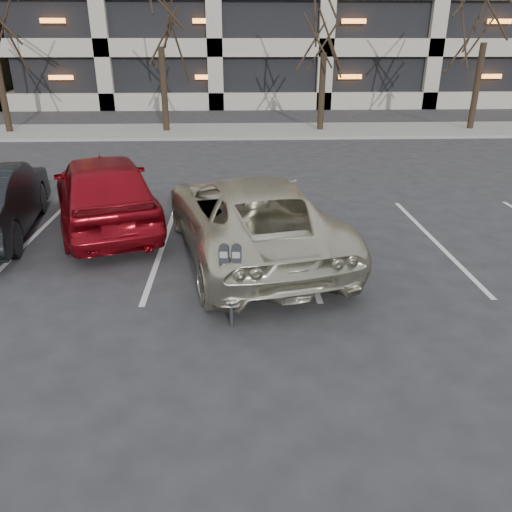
% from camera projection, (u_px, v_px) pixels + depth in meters
% --- Properties ---
extents(ground, '(140.00, 140.00, 0.00)m').
position_uv_depth(ground, '(232.00, 296.00, 8.08)').
color(ground, '#28282B').
rests_on(ground, ground).
extents(sidewalk, '(80.00, 4.00, 0.12)m').
position_uv_depth(sidewalk, '(233.00, 131.00, 22.75)').
color(sidewalk, gray).
rests_on(sidewalk, ground).
extents(stall_lines, '(16.90, 5.20, 0.00)m').
position_uv_depth(stall_lines, '(163.00, 245.00, 10.14)').
color(stall_lines, silver).
rests_on(stall_lines, ground).
extents(parking_meter, '(0.33, 0.15, 1.25)m').
position_uv_depth(parking_meter, '(230.00, 266.00, 6.86)').
color(parking_meter, black).
rests_on(parking_meter, ground).
extents(suv_silver, '(3.71, 5.96, 1.54)m').
position_uv_depth(suv_silver, '(250.00, 216.00, 9.42)').
color(suv_silver, beige).
rests_on(suv_silver, ground).
extents(car_red, '(3.46, 5.26, 1.66)m').
position_uv_depth(car_red, '(104.00, 190.00, 10.84)').
color(car_red, maroon).
rests_on(car_red, ground).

